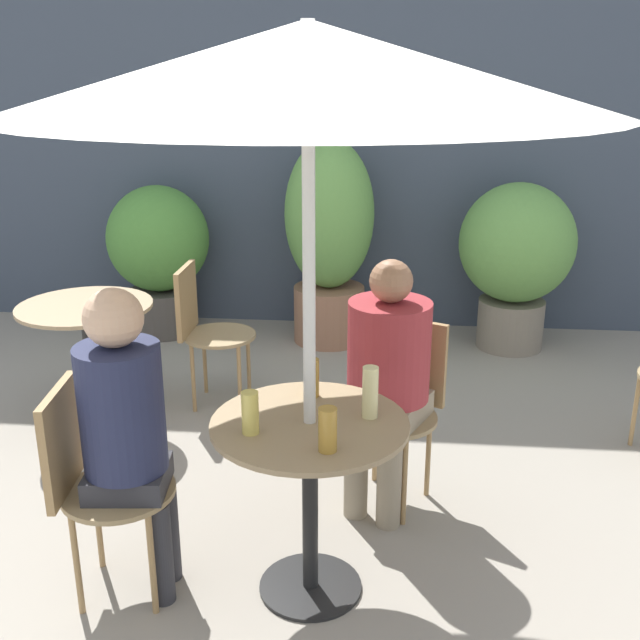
{
  "coord_description": "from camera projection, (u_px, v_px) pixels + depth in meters",
  "views": [
    {
      "loc": [
        0.46,
        -2.27,
        1.93
      ],
      "look_at": [
        0.2,
        0.54,
        0.97
      ],
      "focal_mm": 42.0,
      "sensor_mm": 36.0,
      "label": 1
    }
  ],
  "objects": [
    {
      "name": "beer_glass_3",
      "position": [
        328.0,
        430.0,
        2.46
      ],
      "size": [
        0.06,
        0.06,
        0.15
      ],
      "color": "#B28433",
      "rests_on": "cafe_table_near"
    },
    {
      "name": "umbrella",
      "position": [
        308.0,
        69.0,
        2.3
      ],
      "size": [
        1.95,
        1.95,
        2.06
      ],
      "color": "silver",
      "rests_on": "ground_plane"
    },
    {
      "name": "ground_plane",
      "position": [
        253.0,
        609.0,
        2.8
      ],
      "size": [
        20.0,
        20.0,
        0.0
      ],
      "primitive_type": "plane",
      "color": "gray"
    },
    {
      "name": "bistro_chair_0",
      "position": [
        400.0,
        394.0,
        3.41
      ],
      "size": [
        0.46,
        0.47,
        0.84
      ],
      "rotation": [
        0.0,
        0.0,
        -0.43
      ],
      "color": "#997F56",
      "rests_on": "ground_plane"
    },
    {
      "name": "potted_plant_0",
      "position": [
        159.0,
        250.0,
        5.53
      ],
      "size": [
        0.75,
        0.75,
        1.11
      ],
      "color": "#47423D",
      "rests_on": "ground_plane"
    },
    {
      "name": "beer_glass_0",
      "position": [
        370.0,
        392.0,
        2.69
      ],
      "size": [
        0.06,
        0.06,
        0.19
      ],
      "color": "beige",
      "rests_on": "cafe_table_near"
    },
    {
      "name": "beer_glass_1",
      "position": [
        312.0,
        378.0,
        2.87
      ],
      "size": [
        0.06,
        0.06,
        0.15
      ],
      "color": "#B28433",
      "rests_on": "cafe_table_near"
    },
    {
      "name": "potted_plant_1",
      "position": [
        329.0,
        235.0,
        5.3
      ],
      "size": [
        0.63,
        0.63,
        1.47
      ],
      "color": "#93664C",
      "rests_on": "ground_plane"
    },
    {
      "name": "seated_person_1",
      "position": [
        126.0,
        419.0,
        2.68
      ],
      "size": [
        0.32,
        0.3,
        1.21
      ],
      "rotation": [
        0.0,
        0.0,
        1.67
      ],
      "color": "#2D2D33",
      "rests_on": "ground_plane"
    },
    {
      "name": "potted_plant_2",
      "position": [
        516.0,
        253.0,
        5.2
      ],
      "size": [
        0.8,
        0.8,
        1.18
      ],
      "color": "slate",
      "rests_on": "ground_plane"
    },
    {
      "name": "seated_person_0",
      "position": [
        387.0,
        368.0,
        3.23
      ],
      "size": [
        0.42,
        0.44,
        1.17
      ],
      "rotation": [
        0.0,
        0.0,
        -0.43
      ],
      "color": "gray",
      "rests_on": "ground_plane"
    },
    {
      "name": "bistro_chair_1",
      "position": [
        92.0,
        473.0,
        2.75
      ],
      "size": [
        0.43,
        0.42,
        0.84
      ],
      "rotation": [
        0.0,
        0.0,
        -4.62
      ],
      "color": "#997F56",
      "rests_on": "ground_plane"
    },
    {
      "name": "storefront_wall",
      "position": [
        328.0,
        127.0,
        5.49
      ],
      "size": [
        10.0,
        0.06,
        3.0
      ],
      "color": "#3D4756",
      "rests_on": "ground_plane"
    },
    {
      "name": "bistro_chair_3",
      "position": [
        204.0,
        322.0,
        4.36
      ],
      "size": [
        0.42,
        0.42,
        0.84
      ],
      "rotation": [
        0.0,
        0.0,
        1.56
      ],
      "color": "#997F56",
      "rests_on": "ground_plane"
    },
    {
      "name": "cafe_table_far",
      "position": [
        88.0,
        336.0,
        4.05
      ],
      "size": [
        0.72,
        0.72,
        0.72
      ],
      "color": "black",
      "rests_on": "ground_plane"
    },
    {
      "name": "cafe_table_near",
      "position": [
        310.0,
        465.0,
        2.74
      ],
      "size": [
        0.72,
        0.72,
        0.72
      ],
      "color": "black",
      "rests_on": "ground_plane"
    },
    {
      "name": "beer_glass_2",
      "position": [
        250.0,
        413.0,
        2.58
      ],
      "size": [
        0.06,
        0.06,
        0.15
      ],
      "color": "#DBC65B",
      "rests_on": "cafe_table_near"
    }
  ]
}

